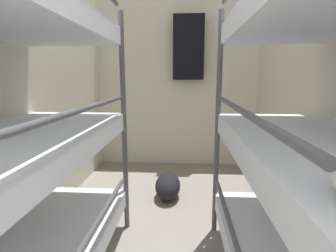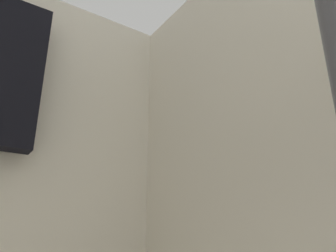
{
  "view_description": "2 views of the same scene",
  "coord_description": "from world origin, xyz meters",
  "px_view_note": "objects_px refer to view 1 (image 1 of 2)",
  "views": [
    {
      "loc": [
        0.12,
        0.2,
        1.36
      ],
      "look_at": [
        -0.02,
        2.39,
        0.94
      ],
      "focal_mm": 28.0,
      "sensor_mm": 36.0,
      "label": 1
    },
    {
      "loc": [
        0.04,
        2.22,
        0.84
      ],
      "look_at": [
        0.72,
        3.22,
        1.28
      ],
      "focal_mm": 35.0,
      "sensor_mm": 36.0,
      "label": 2
    }
  ],
  "objects_px": {
    "bunk_stack_left_near": "(2,150)",
    "hanging_coat": "(189,48)",
    "duffel_bag": "(168,186)",
    "bunk_stack_right_near": "(329,157)"
  },
  "relations": [
    {
      "from": "duffel_bag",
      "to": "hanging_coat",
      "type": "bearing_deg",
      "value": 78.36
    },
    {
      "from": "bunk_stack_right_near",
      "to": "hanging_coat",
      "type": "distance_m",
      "value": 2.85
    },
    {
      "from": "bunk_stack_left_near",
      "to": "hanging_coat",
      "type": "xyz_separation_m",
      "value": [
        0.95,
        2.67,
        0.77
      ]
    },
    {
      "from": "bunk_stack_right_near",
      "to": "duffel_bag",
      "type": "xyz_separation_m",
      "value": [
        -0.85,
        1.58,
        -0.85
      ]
    },
    {
      "from": "bunk_stack_left_near",
      "to": "duffel_bag",
      "type": "bearing_deg",
      "value": 65.27
    },
    {
      "from": "bunk_stack_left_near",
      "to": "duffel_bag",
      "type": "xyz_separation_m",
      "value": [
        0.73,
        1.58,
        -0.85
      ]
    },
    {
      "from": "bunk_stack_right_near",
      "to": "bunk_stack_left_near",
      "type": "bearing_deg",
      "value": 180.0
    },
    {
      "from": "duffel_bag",
      "to": "bunk_stack_left_near",
      "type": "bearing_deg",
      "value": -114.73
    },
    {
      "from": "bunk_stack_left_near",
      "to": "hanging_coat",
      "type": "relative_size",
      "value": 2.12
    },
    {
      "from": "bunk_stack_left_near",
      "to": "hanging_coat",
      "type": "distance_m",
      "value": 2.94
    }
  ]
}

